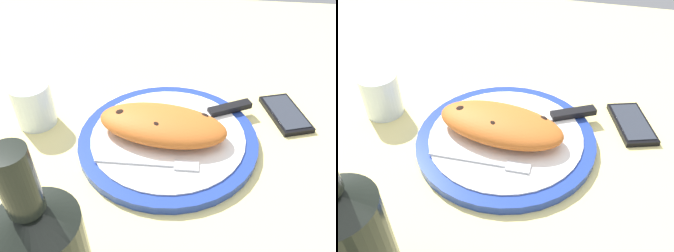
{
  "view_description": "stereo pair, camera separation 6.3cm",
  "coord_description": "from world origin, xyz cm",
  "views": [
    {
      "loc": [
        6.27,
        -47.94,
        43.82
      ],
      "look_at": [
        0.0,
        0.0,
        3.9
      ],
      "focal_mm": 37.97,
      "sensor_mm": 36.0,
      "label": 1
    },
    {
      "loc": [
        12.41,
        -46.72,
        43.82
      ],
      "look_at": [
        0.0,
        0.0,
        3.9
      ],
      "focal_mm": 37.97,
      "sensor_mm": 36.0,
      "label": 2
    }
  ],
  "objects": [
    {
      "name": "water_glass",
      "position": [
        -25.97,
        2.59,
        3.65
      ],
      "size": [
        7.22,
        7.22,
        8.49
      ],
      "color": "silver",
      "rests_on": "ground_plane"
    },
    {
      "name": "plate",
      "position": [
        0.0,
        0.0,
        0.91
      ],
      "size": [
        32.31,
        32.31,
        1.9
      ],
      "color": "#233D99",
      "rests_on": "ground_plane"
    },
    {
      "name": "fork",
      "position": [
        -0.94,
        -7.7,
        2.1
      ],
      "size": [
        17.29,
        2.34,
        0.4
      ],
      "color": "silver",
      "rests_on": "plate"
    },
    {
      "name": "knife",
      "position": [
        7.89,
        7.04,
        2.38
      ],
      "size": [
        21.41,
        12.75,
        1.2
      ],
      "color": "silver",
      "rests_on": "plate"
    },
    {
      "name": "calzone",
      "position": [
        -1.05,
        0.12,
        4.13
      ],
      "size": [
        24.15,
        13.64,
        4.44
      ],
      "color": "#C16023",
      "rests_on": "plate"
    },
    {
      "name": "smartphone",
      "position": [
        22.27,
        10.91,
        0.56
      ],
      "size": [
        9.84,
        13.55,
        1.16
      ],
      "color": "black",
      "rests_on": "ground_plane"
    },
    {
      "name": "ground_plane",
      "position": [
        0.0,
        0.0,
        -1.5
      ],
      "size": [
        150.0,
        150.0,
        3.0
      ],
      "primitive_type": "cube",
      "color": "#E5D684"
    }
  ]
}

